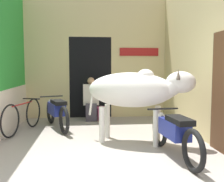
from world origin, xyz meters
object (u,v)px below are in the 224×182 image
motorcycle_near (174,132)px  motorcycle_far (57,111)px  shopkeeper_seated (91,98)px  plastic_stool (101,113)px  cow (136,90)px  bicycle (23,116)px

motorcycle_near → motorcycle_far: bearing=133.6°
shopkeeper_seated → plastic_stool: (0.27, -0.02, -0.41)m
cow → motorcycle_near: cow is taller
shopkeeper_seated → motorcycle_near: bearing=-67.7°
cow → motorcycle_far: cow is taller
motorcycle_far → shopkeeper_seated: size_ratio=1.50×
shopkeeper_seated → bicycle: bearing=-143.5°
bicycle → shopkeeper_seated: (1.58, 1.17, 0.25)m
plastic_stool → motorcycle_near: bearing=-71.9°
shopkeeper_seated → plastic_stool: size_ratio=3.16×
shopkeeper_seated → plastic_stool: 0.49m
motorcycle_near → motorcycle_far: motorcycle_far is taller
motorcycle_far → bicycle: bearing=-160.8°
motorcycle_near → bicycle: 3.51m
motorcycle_near → motorcycle_far: (-2.15, 2.26, 0.01)m
motorcycle_near → cow: bearing=116.6°
plastic_stool → cow: bearing=-75.8°
motorcycle_far → bicycle: motorcycle_far is taller
shopkeeper_seated → plastic_stool: shopkeeper_seated is taller
motorcycle_far → plastic_stool: 1.45m
motorcycle_near → motorcycle_far: size_ratio=1.05×
cow → shopkeeper_seated: 2.43m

